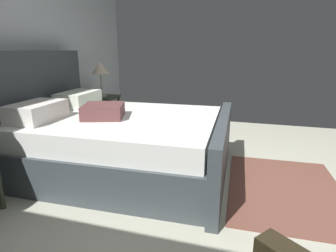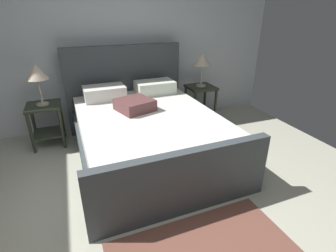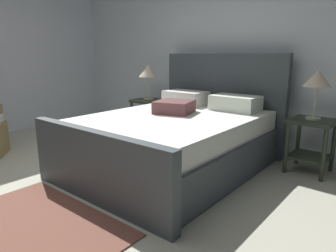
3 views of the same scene
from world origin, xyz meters
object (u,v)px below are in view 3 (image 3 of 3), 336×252
object	(u,v)px
nightstand_right	(311,137)
nightstand_left	(149,112)
bed	(177,138)
table_lamp_right	(317,80)
table_lamp_left	(148,72)

from	to	relation	value
nightstand_right	nightstand_left	xyz separation A→B (m)	(-2.42, -0.07, 0.00)
bed	nightstand_right	size ratio (longest dim) A/B	3.85
bed	table_lamp_right	size ratio (longest dim) A/B	4.38
nightstand_right	table_lamp_left	xyz separation A→B (m)	(-2.42, -0.07, 0.63)
bed	nightstand_left	bearing A→B (deg)	147.44
table_lamp_right	nightstand_left	bearing A→B (deg)	-178.28
table_lamp_right	nightstand_left	size ratio (longest dim) A/B	0.88
bed	nightstand_right	xyz separation A→B (m)	(1.21, 0.84, 0.05)
table_lamp_right	nightstand_left	distance (m)	2.49
nightstand_right	nightstand_left	world-z (taller)	same
nightstand_right	table_lamp_left	size ratio (longest dim) A/B	1.11
nightstand_right	table_lamp_right	world-z (taller)	table_lamp_right
bed	table_lamp_right	distance (m)	1.62
nightstand_left	bed	bearing A→B (deg)	-32.56
bed	table_lamp_right	bearing A→B (deg)	34.81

